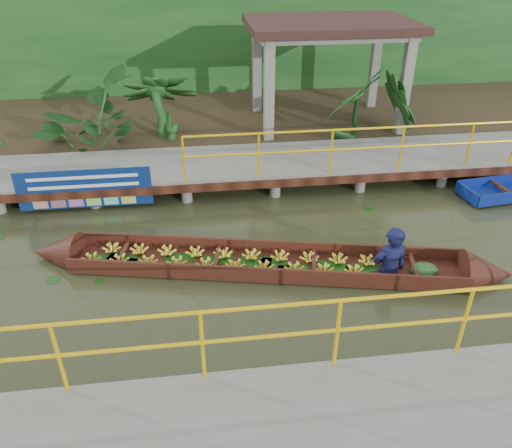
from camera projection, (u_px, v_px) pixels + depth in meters
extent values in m
plane|color=#292E17|center=(244.00, 267.00, 9.03)|extent=(80.00, 80.00, 0.00)
cube|color=#352A1A|center=(218.00, 119.00, 15.30)|extent=(30.00, 8.00, 0.45)
cube|color=slate|center=(228.00, 164.00, 11.75)|extent=(16.00, 2.00, 0.15)
cube|color=black|center=(232.00, 186.00, 10.94)|extent=(16.00, 0.12, 0.18)
cylinder|color=yellow|center=(358.00, 129.00, 10.69)|extent=(7.50, 0.05, 0.05)
cylinder|color=yellow|center=(356.00, 149.00, 10.92)|extent=(7.50, 0.05, 0.05)
cylinder|color=yellow|center=(356.00, 151.00, 10.95)|extent=(0.05, 0.05, 1.00)
cylinder|color=slate|center=(47.00, 200.00, 10.78)|extent=(0.24, 0.24, 0.55)
cylinder|color=slate|center=(62.00, 169.00, 12.14)|extent=(0.24, 0.24, 0.55)
cylinder|color=slate|center=(141.00, 195.00, 10.99)|extent=(0.24, 0.24, 0.55)
cylinder|color=slate|center=(145.00, 165.00, 12.36)|extent=(0.24, 0.24, 0.55)
cylinder|color=slate|center=(231.00, 190.00, 11.21)|extent=(0.24, 0.24, 0.55)
cylinder|color=slate|center=(226.00, 161.00, 12.57)|extent=(0.24, 0.24, 0.55)
cylinder|color=slate|center=(318.00, 185.00, 11.43)|extent=(0.24, 0.24, 0.55)
cylinder|color=slate|center=(304.00, 157.00, 12.79)|extent=(0.24, 0.24, 0.55)
cylinder|color=slate|center=(402.00, 180.00, 11.65)|extent=(0.24, 0.24, 0.55)
cylinder|color=slate|center=(379.00, 153.00, 13.01)|extent=(0.24, 0.24, 0.55)
cylinder|color=slate|center=(482.00, 175.00, 11.87)|extent=(0.24, 0.24, 0.55)
cylinder|color=slate|center=(451.00, 149.00, 13.23)|extent=(0.24, 0.24, 0.55)
cylinder|color=slate|center=(231.00, 190.00, 11.21)|extent=(0.24, 0.24, 0.55)
cylinder|color=yellow|center=(358.00, 299.00, 5.69)|extent=(10.00, 0.05, 0.05)
cylinder|color=yellow|center=(354.00, 329.00, 5.92)|extent=(10.00, 0.05, 0.05)
cylinder|color=yellow|center=(354.00, 332.00, 5.95)|extent=(0.05, 0.05, 1.00)
cube|color=slate|center=(269.00, 96.00, 12.68)|extent=(0.25, 0.25, 2.80)
cube|color=slate|center=(405.00, 91.00, 13.07)|extent=(0.25, 0.25, 2.80)
cube|color=slate|center=(257.00, 72.00, 14.72)|extent=(0.25, 0.25, 2.80)
cube|color=slate|center=(374.00, 69.00, 15.11)|extent=(0.25, 0.25, 2.80)
cube|color=slate|center=(330.00, 32.00, 13.23)|extent=(4.00, 2.60, 0.12)
cube|color=#331D19|center=(330.00, 24.00, 13.13)|extent=(4.40, 3.00, 0.20)
cube|color=#16451A|center=(211.00, 42.00, 16.51)|extent=(30.00, 0.80, 4.00)
cube|color=#39170F|center=(265.00, 266.00, 8.97)|extent=(7.00, 2.30, 0.05)
cube|color=#39170F|center=(267.00, 247.00, 9.28)|extent=(6.83, 1.50, 0.30)
cube|color=#39170F|center=(264.00, 275.00, 8.53)|extent=(6.83, 1.50, 0.30)
cone|color=#39170F|center=(56.00, 253.00, 9.21)|extent=(1.03, 1.00, 0.84)
cone|color=#39170F|center=(488.00, 274.00, 8.66)|extent=(1.03, 1.00, 0.84)
ellipsoid|color=#16451A|center=(424.00, 270.00, 8.73)|extent=(0.56, 0.48, 0.23)
imported|color=#10143E|center=(395.00, 228.00, 8.34)|extent=(0.68, 0.47, 1.78)
cube|color=navy|center=(507.00, 180.00, 11.71)|extent=(2.66, 0.39, 0.27)
cube|color=navy|center=(467.00, 194.00, 11.09)|extent=(0.15, 0.80, 0.27)
cube|color=black|center=(502.00, 188.00, 11.26)|extent=(0.19, 0.81, 0.04)
cube|color=navy|center=(85.00, 189.00, 10.52)|extent=(2.79, 0.03, 0.87)
cube|color=white|center=(82.00, 178.00, 10.36)|extent=(2.27, 0.01, 0.07)
cube|color=white|center=(84.00, 186.00, 10.46)|extent=(2.27, 0.01, 0.07)
imported|color=#16451A|center=(82.00, 111.00, 12.47)|extent=(1.41, 1.41, 1.76)
imported|color=#16451A|center=(163.00, 108.00, 12.69)|extent=(1.41, 1.41, 1.76)
imported|color=#16451A|center=(353.00, 101.00, 13.24)|extent=(1.41, 1.41, 1.76)
imported|color=#16451A|center=(407.00, 98.00, 13.40)|extent=(1.41, 1.41, 1.76)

